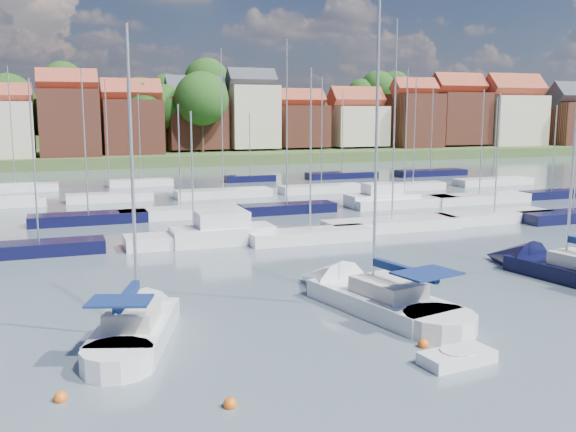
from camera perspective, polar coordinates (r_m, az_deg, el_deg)
name	(u,v)px	position (r m, az deg, el deg)	size (l,w,h in m)	color
ground	(225,202)	(64.82, -5.63, 1.24)	(260.00, 260.00, 0.00)	#43515B
sailboat_left	(141,324)	(27.39, -12.94, -9.32)	(5.53, 10.01, 13.28)	white
sailboat_centre	(361,295)	(30.86, 6.47, -7.04)	(5.59, 11.95, 15.71)	white
sailboat_navy	(553,269)	(38.67, 22.49, -4.35)	(4.87, 11.36, 15.29)	black
tender	(457,357)	(24.41, 14.80, -12.07)	(2.87, 1.59, 0.59)	white
buoy_a	(61,401)	(22.13, -19.55, -15.23)	(0.44, 0.44, 0.44)	#D85914
buoy_b	(230,407)	(20.63, -5.16, -16.57)	(0.43, 0.43, 0.43)	#D85914
buoy_c	(423,347)	(25.78, 11.94, -11.33)	(0.43, 0.43, 0.43)	#D85914
buoy_d	(467,350)	(25.92, 15.65, -11.36)	(0.41, 0.41, 0.41)	beige
buoy_e	(395,280)	(35.18, 9.53, -5.66)	(0.55, 0.55, 0.55)	#D85914
marina_field	(257,203)	(60.65, -2.75, 1.14)	(79.62, 41.41, 15.93)	white
far_shore_town	(135,131)	(155.99, -13.43, 7.39)	(212.46, 90.00, 22.27)	#40592C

